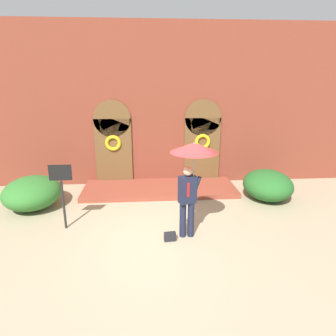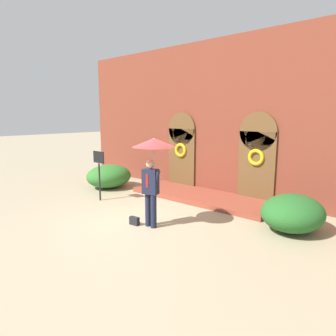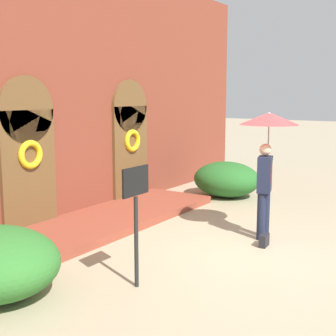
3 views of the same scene
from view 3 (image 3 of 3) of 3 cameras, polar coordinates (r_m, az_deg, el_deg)
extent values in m
plane|color=tan|center=(8.68, 9.74, -9.24)|extent=(80.00, 80.00, 0.00)
cube|color=brown|center=(10.63, -11.34, 9.39)|extent=(14.00, 0.50, 5.60)
cube|color=brown|center=(9.45, -16.59, -0.50)|extent=(1.30, 0.08, 2.40)
cylinder|color=brown|center=(9.33, -16.92, 6.79)|extent=(1.30, 0.08, 1.30)
cube|color=brown|center=(11.74, -4.60, 1.66)|extent=(1.30, 0.08, 2.40)
cylinder|color=brown|center=(11.65, -4.68, 7.52)|extent=(1.30, 0.08, 1.30)
torus|color=gold|center=(9.34, -16.41, 1.58)|extent=(0.56, 0.12, 0.56)
torus|color=gold|center=(11.66, -4.35, 3.34)|extent=(0.56, 0.12, 0.56)
cube|color=brown|center=(10.20, -6.23, -5.92)|extent=(5.20, 1.80, 0.16)
cylinder|color=#191E33|center=(8.91, 11.30, -5.80)|extent=(0.16, 0.16, 0.90)
cylinder|color=#191E33|center=(9.09, 11.78, -5.52)|extent=(0.16, 0.16, 0.90)
cube|color=#191E33|center=(8.83, 11.70, -0.75)|extent=(0.45, 0.34, 0.66)
cube|color=#A51919|center=(8.78, 12.50, -0.57)|extent=(0.06, 0.03, 0.36)
sphere|color=tan|center=(8.77, 11.79, 2.21)|extent=(0.22, 0.22, 0.22)
cylinder|color=#191E33|center=(9.02, 12.24, 0.07)|extent=(0.22, 0.09, 0.46)
cylinder|color=gray|center=(8.89, 12.10, 2.04)|extent=(0.02, 0.02, 0.98)
cone|color=red|center=(8.84, 12.23, 5.90)|extent=(1.10, 1.10, 0.22)
cone|color=white|center=(8.84, 12.23, 5.99)|extent=(0.61, 0.61, 0.20)
cube|color=black|center=(8.63, 11.64, -8.63)|extent=(0.29, 0.15, 0.22)
cylinder|color=black|center=(6.63, -3.89, -9.03)|extent=(0.06, 0.06, 1.30)
cube|color=black|center=(6.41, -3.97, -1.62)|extent=(0.56, 0.03, 0.40)
ellipsoid|color=#235B23|center=(12.47, 7.14, -1.37)|extent=(1.54, 1.78, 0.93)
camera|label=1|loc=(8.00, 60.04, 12.35)|focal=32.00mm
camera|label=2|loc=(13.62, 43.25, 7.53)|focal=32.00mm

